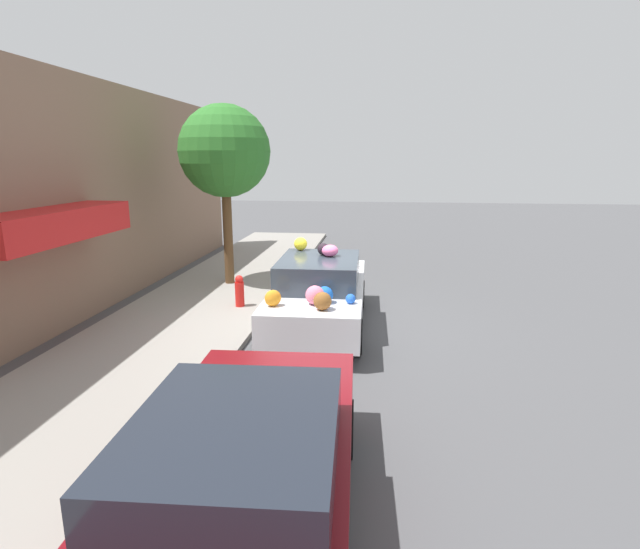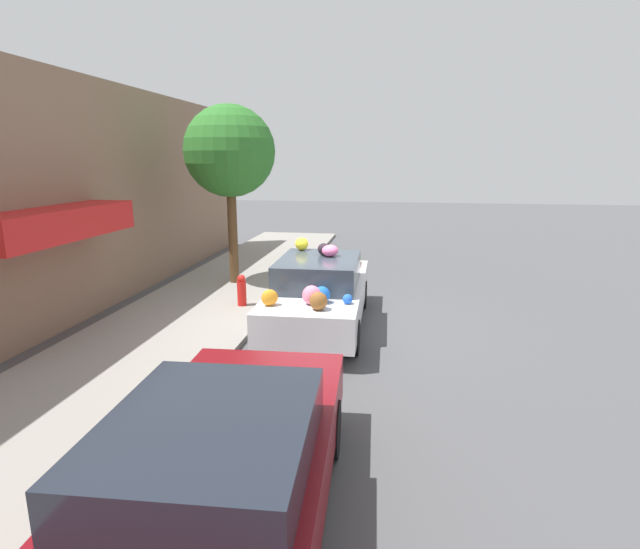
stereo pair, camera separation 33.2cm
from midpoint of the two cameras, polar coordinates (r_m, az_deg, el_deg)
The scene contains 7 objects.
ground_plane at distance 10.13m, azimuth -1.58°, elevation -5.89°, with size 60.00×60.00×0.00m, color #4C4C4F.
sidewalk_curb at distance 10.83m, azimuth -15.91°, elevation -4.84°, with size 24.00×3.20×0.11m.
building_facade at distance 11.36m, azimuth -27.30°, elevation 7.49°, with size 18.00×1.20×4.98m.
street_tree at distance 13.01m, azimuth -11.60°, elevation 13.54°, with size 2.29×2.29×4.52m.
fire_hydrant at distance 11.16m, azimuth -10.02°, elevation -1.87°, with size 0.20×0.20×0.70m.
art_car at distance 9.87m, azimuth -0.96°, elevation -1.80°, with size 4.56×1.81×1.70m.
parked_car_plain at distance 4.59m, azimuth -11.26°, elevation -21.59°, with size 4.61×2.05×1.31m.
Camera 1 is at (-9.49, -1.28, 3.29)m, focal length 28.00 mm.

